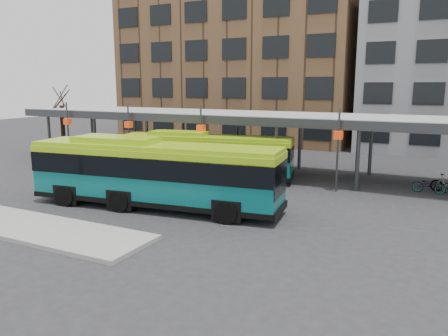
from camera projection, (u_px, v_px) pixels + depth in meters
ground at (153, 224)px, 19.57m from camera, size 120.00×120.00×0.00m
boarding_island at (11, 223)px, 19.34m from camera, size 14.00×3.00×0.18m
canopy at (261, 117)px, 30.16m from camera, size 40.00×6.53×4.80m
tree at (63, 128)px, 37.57m from camera, size 1.64×1.64×5.60m
building_brick at (243, 41)px, 50.00m from camera, size 26.00×14.00×22.00m
bus_front at (154, 172)px, 21.80m from camera, size 13.08×4.28×3.54m
bus_rear at (205, 155)px, 28.61m from camera, size 11.52×4.72×3.11m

